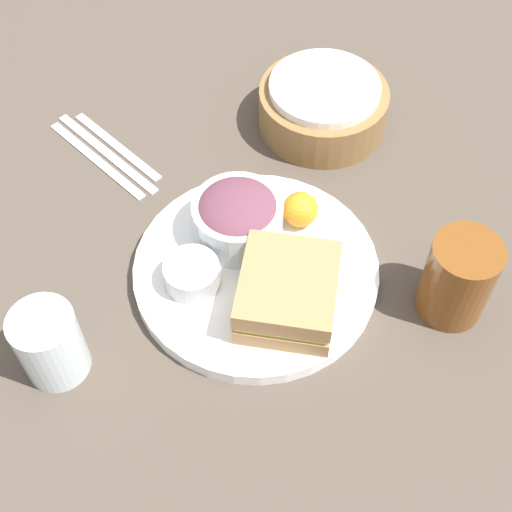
{
  "coord_description": "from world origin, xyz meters",
  "views": [
    {
      "loc": [
        0.26,
        -0.41,
        0.71
      ],
      "look_at": [
        0.0,
        0.0,
        0.04
      ],
      "focal_mm": 50.0,
      "sensor_mm": 36.0,
      "label": 1
    }
  ],
  "objects_px": {
    "fork": "(96,159)",
    "knife": "(107,152)",
    "sandwich": "(288,292)",
    "salad_bowl": "(238,216)",
    "spoon": "(117,146)",
    "water_glass": "(50,344)",
    "bread_basket": "(323,106)",
    "dressing_cup": "(192,275)",
    "drink_glass": "(458,279)",
    "plate": "(256,271)"
  },
  "relations": [
    {
      "from": "fork",
      "to": "water_glass",
      "type": "relative_size",
      "value": 2.08
    },
    {
      "from": "sandwich",
      "to": "drink_glass",
      "type": "bearing_deg",
      "value": 35.92
    },
    {
      "from": "plate",
      "to": "water_glass",
      "type": "relative_size",
      "value": 3.13
    },
    {
      "from": "dressing_cup",
      "to": "drink_glass",
      "type": "height_order",
      "value": "drink_glass"
    },
    {
      "from": "drink_glass",
      "to": "spoon",
      "type": "height_order",
      "value": "drink_glass"
    },
    {
      "from": "drink_glass",
      "to": "water_glass",
      "type": "relative_size",
      "value": 1.16
    },
    {
      "from": "sandwich",
      "to": "salad_bowl",
      "type": "relative_size",
      "value": 1.38
    },
    {
      "from": "plate",
      "to": "water_glass",
      "type": "height_order",
      "value": "water_glass"
    },
    {
      "from": "bread_basket",
      "to": "knife",
      "type": "xyz_separation_m",
      "value": [
        -0.22,
        -0.21,
        -0.03
      ]
    },
    {
      "from": "sandwich",
      "to": "dressing_cup",
      "type": "height_order",
      "value": "sandwich"
    },
    {
      "from": "dressing_cup",
      "to": "fork",
      "type": "relative_size",
      "value": 0.33
    },
    {
      "from": "plate",
      "to": "dressing_cup",
      "type": "relative_size",
      "value": 4.5
    },
    {
      "from": "sandwich",
      "to": "bread_basket",
      "type": "distance_m",
      "value": 0.32
    },
    {
      "from": "sandwich",
      "to": "water_glass",
      "type": "bearing_deg",
      "value": -133.73
    },
    {
      "from": "knife",
      "to": "plate",
      "type": "bearing_deg",
      "value": -180.0
    },
    {
      "from": "sandwich",
      "to": "fork",
      "type": "bearing_deg",
      "value": 167.85
    },
    {
      "from": "drink_glass",
      "to": "knife",
      "type": "height_order",
      "value": "drink_glass"
    },
    {
      "from": "sandwich",
      "to": "water_glass",
      "type": "relative_size",
      "value": 1.61
    },
    {
      "from": "knife",
      "to": "fork",
      "type": "bearing_deg",
      "value": 90.0
    },
    {
      "from": "dressing_cup",
      "to": "water_glass",
      "type": "distance_m",
      "value": 0.17
    },
    {
      "from": "sandwich",
      "to": "salad_bowl",
      "type": "height_order",
      "value": "salad_bowl"
    },
    {
      "from": "plate",
      "to": "spoon",
      "type": "height_order",
      "value": "plate"
    },
    {
      "from": "dressing_cup",
      "to": "bread_basket",
      "type": "relative_size",
      "value": 0.37
    },
    {
      "from": "bread_basket",
      "to": "water_glass",
      "type": "xyz_separation_m",
      "value": [
        -0.06,
        -0.49,
        0.01
      ]
    },
    {
      "from": "plate",
      "to": "fork",
      "type": "height_order",
      "value": "plate"
    },
    {
      "from": "bread_basket",
      "to": "water_glass",
      "type": "bearing_deg",
      "value": -97.32
    },
    {
      "from": "drink_glass",
      "to": "fork",
      "type": "distance_m",
      "value": 0.5
    },
    {
      "from": "dressing_cup",
      "to": "bread_basket",
      "type": "height_order",
      "value": "bread_basket"
    },
    {
      "from": "dressing_cup",
      "to": "water_glass",
      "type": "relative_size",
      "value": 0.7
    },
    {
      "from": "plate",
      "to": "fork",
      "type": "distance_m",
      "value": 0.29
    },
    {
      "from": "salad_bowl",
      "to": "water_glass",
      "type": "height_order",
      "value": "water_glass"
    },
    {
      "from": "spoon",
      "to": "water_glass",
      "type": "xyz_separation_m",
      "value": [
        0.16,
        -0.3,
        0.04
      ]
    },
    {
      "from": "water_glass",
      "to": "salad_bowl",
      "type": "bearing_deg",
      "value": 72.69
    },
    {
      "from": "fork",
      "to": "knife",
      "type": "xyz_separation_m",
      "value": [
        0.0,
        0.02,
        0.0
      ]
    },
    {
      "from": "fork",
      "to": "water_glass",
      "type": "distance_m",
      "value": 0.31
    },
    {
      "from": "plate",
      "to": "drink_glass",
      "type": "height_order",
      "value": "drink_glass"
    },
    {
      "from": "dressing_cup",
      "to": "water_glass",
      "type": "xyz_separation_m",
      "value": [
        -0.07,
        -0.16,
        0.01
      ]
    },
    {
      "from": "spoon",
      "to": "water_glass",
      "type": "height_order",
      "value": "water_glass"
    },
    {
      "from": "plate",
      "to": "salad_bowl",
      "type": "bearing_deg",
      "value": 145.76
    },
    {
      "from": "sandwich",
      "to": "salad_bowl",
      "type": "distance_m",
      "value": 0.12
    },
    {
      "from": "salad_bowl",
      "to": "plate",
      "type": "bearing_deg",
      "value": -34.24
    },
    {
      "from": "salad_bowl",
      "to": "bread_basket",
      "type": "height_order",
      "value": "salad_bowl"
    },
    {
      "from": "salad_bowl",
      "to": "water_glass",
      "type": "bearing_deg",
      "value": -107.31
    },
    {
      "from": "fork",
      "to": "water_glass",
      "type": "bearing_deg",
      "value": 134.61
    },
    {
      "from": "plate",
      "to": "drink_glass",
      "type": "xyz_separation_m",
      "value": [
        0.21,
        0.08,
        0.04
      ]
    },
    {
      "from": "plate",
      "to": "fork",
      "type": "xyz_separation_m",
      "value": [
        -0.28,
        0.05,
        -0.01
      ]
    },
    {
      "from": "sandwich",
      "to": "bread_basket",
      "type": "bearing_deg",
      "value": 111.6
    },
    {
      "from": "plate",
      "to": "water_glass",
      "type": "bearing_deg",
      "value": -119.23
    },
    {
      "from": "salad_bowl",
      "to": "spoon",
      "type": "xyz_separation_m",
      "value": [
        -0.23,
        0.05,
        -0.05
      ]
    },
    {
      "from": "sandwich",
      "to": "plate",
      "type": "bearing_deg",
      "value": 154.49
    }
  ]
}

